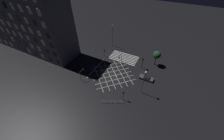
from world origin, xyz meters
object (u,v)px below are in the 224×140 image
street_lamp_west (112,33)px  traffic_light_nw_cross (123,94)px  street_lamp_east (145,77)px  traffic_light_ne_cross (82,72)px  traffic_light_sw_cross (142,61)px  waiting_car (146,78)px  traffic_light_se_main (104,51)px  street_tree_near (157,55)px  traffic_light_sw_main (143,61)px  traffic_light_median_south (120,57)px

street_lamp_west → traffic_light_nw_cross: bearing=122.6°
traffic_light_nw_cross → street_lamp_east: 7.00m
traffic_light_ne_cross → traffic_light_nw_cross: size_ratio=1.02×
traffic_light_sw_cross → waiting_car: bearing=34.7°
street_lamp_east → waiting_car: size_ratio=1.90×
street_lamp_west → traffic_light_sw_cross: bearing=150.9°
traffic_light_se_main → street_tree_near: (-18.38, -3.83, 1.92)m
traffic_light_se_main → street_lamp_west: 9.04m
traffic_light_sw_main → street_tree_near: (-3.57, -3.74, 1.32)m
traffic_light_ne_cross → street_tree_near: 25.36m
traffic_light_nw_cross → waiting_car: size_ratio=0.82×
traffic_light_median_south → traffic_light_nw_cross: 15.18m
street_lamp_west → street_tree_near: bearing=167.0°
traffic_light_se_main → traffic_light_sw_main: traffic_light_sw_main is taller
traffic_light_median_south → traffic_light_nw_cross: (-6.96, 13.48, -0.53)m
waiting_car → street_lamp_east: bearing=91.0°
traffic_light_sw_main → traffic_light_ne_cross: bearing=41.7°
street_tree_near → traffic_light_sw_cross: bearing=49.0°
traffic_light_ne_cross → street_lamp_east: size_ratio=0.44×
traffic_light_nw_cross → street_tree_near: (-4.22, -18.82, 1.67)m
traffic_light_median_south → street_lamp_west: size_ratio=0.45×
traffic_light_median_south → street_lamp_west: street_lamp_west is taller
traffic_light_sw_cross → street_lamp_east: (-3.10, 10.12, 3.31)m
traffic_light_median_south → traffic_light_sw_main: 7.78m
traffic_light_sw_main → waiting_car: traffic_light_sw_main is taller
street_lamp_east → traffic_light_median_south: bearing=-40.1°
street_lamp_west → street_tree_near: 19.67m
traffic_light_sw_cross → street_lamp_east: size_ratio=0.53×
traffic_light_se_main → traffic_light_sw_cross: traffic_light_sw_cross is taller
traffic_light_nw_cross → street_lamp_east: bearing=-39.3°
traffic_light_ne_cross → traffic_light_nw_cross: bearing=-96.6°
traffic_light_ne_cross → street_lamp_west: size_ratio=0.40×
traffic_light_median_south → street_tree_near: street_tree_near is taller
traffic_light_se_main → traffic_light_sw_main: (-14.81, -0.08, 0.60)m
waiting_car → traffic_light_nw_cross: bearing=70.8°
traffic_light_sw_cross → traffic_light_nw_cross: size_ratio=1.24×
traffic_light_nw_cross → waiting_car: (-3.59, -10.29, -1.96)m
traffic_light_se_main → traffic_light_median_south: bearing=-11.8°
traffic_light_ne_cross → street_lamp_west: street_lamp_west is taller
traffic_light_median_south → traffic_light_sw_main: size_ratio=1.03×
traffic_light_ne_cross → traffic_light_sw_main: 20.16m
traffic_light_se_main → traffic_light_sw_main: bearing=0.3°
traffic_light_se_main → traffic_light_sw_main: size_ratio=0.79×
traffic_light_sw_cross → street_lamp_west: street_lamp_west is taller
waiting_car → traffic_light_ne_cross: bearing=25.6°
traffic_light_ne_cross → street_lamp_west: 21.81m
traffic_light_se_main → traffic_light_sw_cross: 14.76m
street_lamp_west → waiting_car: street_lamp_west is taller
traffic_light_sw_cross → traffic_light_median_south: traffic_light_sw_cross is taller
street_lamp_west → street_lamp_east: bearing=134.7°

